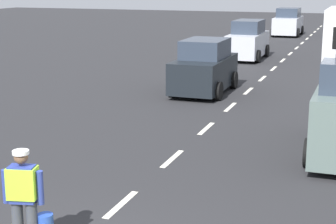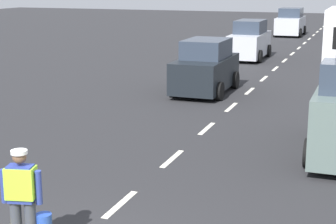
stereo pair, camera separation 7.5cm
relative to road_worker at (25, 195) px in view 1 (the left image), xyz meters
name	(u,v)px [view 1 (the left image)]	position (x,y,z in m)	size (l,w,h in m)	color
ground_plane	(275,68)	(0.65, 20.49, -0.93)	(96.00, 96.00, 0.00)	#28282B
lane_center_line	(287,57)	(0.65, 24.69, -0.93)	(0.14, 46.40, 0.01)	silver
road_worker	(25,195)	(0.00, 0.00, 0.00)	(0.73, 0.49, 1.67)	#383D4C
car_oncoming_lead	(204,68)	(-0.91, 13.36, 0.01)	(1.98, 3.91, 2.04)	black
car_oncoming_second	(248,41)	(-1.28, 23.16, 0.05)	(1.87, 4.20, 2.10)	silver
car_oncoming_third	(288,23)	(-1.07, 37.27, 0.05)	(2.09, 4.29, 2.11)	silver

